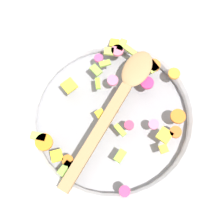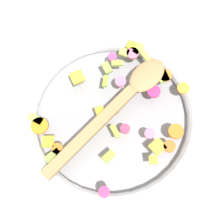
# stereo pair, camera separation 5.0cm
# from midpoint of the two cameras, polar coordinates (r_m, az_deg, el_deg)

# --- Properties ---
(ground_plane) EXTENTS (4.00, 4.00, 0.00)m
(ground_plane) POSITION_cam_midpoint_polar(r_m,az_deg,el_deg) (0.68, -2.09, -1.62)
(ground_plane) COLOR silver
(skillet) EXTENTS (0.42, 0.42, 0.05)m
(skillet) POSITION_cam_midpoint_polar(r_m,az_deg,el_deg) (0.66, -2.16, -1.04)
(skillet) COLOR gray
(skillet) RESTS_ON ground_plane
(chopped_vegetables) EXTENTS (0.33, 0.26, 0.01)m
(chopped_vegetables) POSITION_cam_midpoint_polar(r_m,az_deg,el_deg) (0.64, -1.37, 1.14)
(chopped_vegetables) COLOR orange
(chopped_vegetables) RESTS_ON skillet
(wooden_spoon) EXTENTS (0.34, 0.10, 0.01)m
(wooden_spoon) POSITION_cam_midpoint_polar(r_m,az_deg,el_deg) (0.63, -1.37, 1.62)
(wooden_spoon) COLOR #A87F51
(wooden_spoon) RESTS_ON chopped_vegetables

